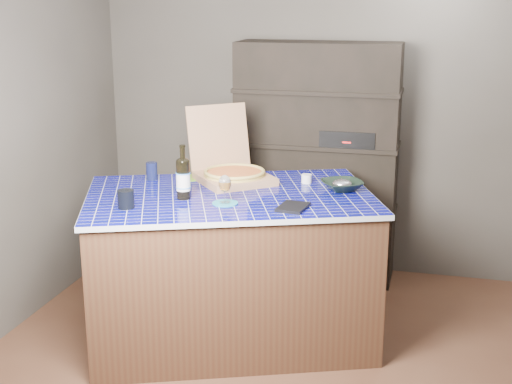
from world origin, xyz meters
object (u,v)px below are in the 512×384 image
(mead_bottle, at_px, (183,178))
(bowl, at_px, (342,185))
(kitchen_island, at_px, (231,266))
(dvd_case, at_px, (293,207))
(pizza_box, at_px, (233,171))
(wine_glass, at_px, (225,184))

(mead_bottle, distance_m, bowl, 0.99)
(kitchen_island, distance_m, dvd_case, 0.68)
(pizza_box, xyz_separation_m, mead_bottle, (-0.17, -0.47, 0.06))
(bowl, bearing_deg, kitchen_island, -158.26)
(kitchen_island, height_order, pizza_box, pizza_box)
(pizza_box, distance_m, dvd_case, 0.72)
(wine_glass, bearing_deg, bowl, 37.35)
(kitchen_island, bearing_deg, pizza_box, 81.26)
(dvd_case, height_order, bowl, bowl)
(pizza_box, bearing_deg, mead_bottle, -150.50)
(kitchen_island, bearing_deg, dvd_case, -46.81)
(wine_glass, relative_size, bowl, 0.67)
(pizza_box, xyz_separation_m, bowl, (0.72, -0.04, -0.04))
(mead_bottle, height_order, bowl, mead_bottle)
(wine_glass, bearing_deg, kitchen_island, 99.35)
(wine_glass, height_order, bowl, wine_glass)
(wine_glass, bearing_deg, dvd_case, 0.87)
(pizza_box, bearing_deg, bowl, -43.44)
(bowl, bearing_deg, pizza_box, 177.12)
(wine_glass, bearing_deg, mead_bottle, 171.12)
(mead_bottle, height_order, wine_glass, mead_bottle)
(kitchen_island, xyz_separation_m, mead_bottle, (-0.24, -0.17, 0.60))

